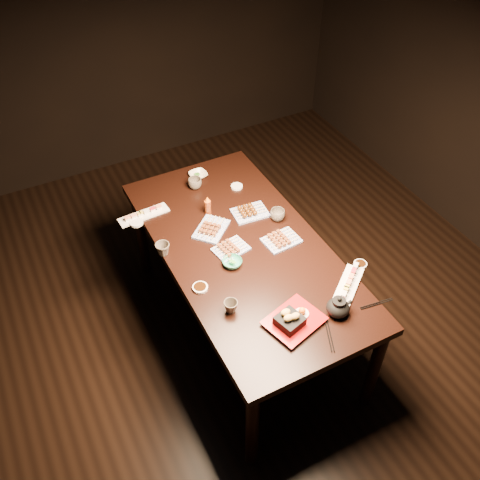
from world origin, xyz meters
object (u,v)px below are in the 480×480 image
(dining_table, at_px, (244,290))
(sushi_platter_far, at_px, (143,213))
(yakitori_plate_center, at_px, (231,247))
(teacup_mid_right, at_px, (278,215))
(teacup_far_left, at_px, (163,249))
(condiment_bottle, at_px, (208,205))
(teacup_far_right, at_px, (195,183))
(yakitori_plate_left, at_px, (211,227))
(yakitori_plate_right, at_px, (281,238))
(edamame_bowl_green, at_px, (232,263))
(edamame_bowl_cream, at_px, (198,175))
(teapot, at_px, (338,306))
(teacup_near_left, at_px, (231,307))
(tempura_tray, at_px, (295,316))
(sushi_platter_near, at_px, (347,286))

(dining_table, height_order, sushi_platter_far, sushi_platter_far)
(yakitori_plate_center, xyz_separation_m, teacup_mid_right, (0.38, 0.11, 0.01))
(teacup_far_left, height_order, condiment_bottle, condiment_bottle)
(dining_table, bearing_deg, teacup_far_right, 77.33)
(sushi_platter_far, distance_m, teacup_far_right, 0.42)
(yakitori_plate_left, bearing_deg, yakitori_plate_right, -82.21)
(condiment_bottle, bearing_deg, teacup_mid_right, -35.40)
(teacup_mid_right, distance_m, condiment_bottle, 0.44)
(dining_table, relative_size, edamame_bowl_green, 15.82)
(yakitori_plate_center, bearing_deg, edamame_bowl_cream, 70.38)
(edamame_bowl_green, xyz_separation_m, teacup_far_left, (-0.32, 0.26, 0.02))
(teacup_mid_right, bearing_deg, yakitori_plate_right, -113.34)
(teapot, bearing_deg, dining_table, 111.91)
(teacup_far_right, bearing_deg, teacup_near_left, -103.92)
(yakitori_plate_left, relative_size, teacup_near_left, 2.99)
(yakitori_plate_center, bearing_deg, dining_table, -23.69)
(yakitori_plate_center, distance_m, edamame_bowl_green, 0.12)
(teacup_mid_right, height_order, condiment_bottle, condiment_bottle)
(tempura_tray, bearing_deg, yakitori_plate_left, 79.65)
(yakitori_plate_center, relative_size, edamame_bowl_green, 1.73)
(yakitori_plate_right, bearing_deg, teacup_near_left, -150.76)
(yakitori_plate_left, xyz_separation_m, teacup_mid_right, (0.41, -0.10, 0.01))
(teacup_far_left, height_order, teapot, teapot)
(tempura_tray, height_order, teacup_far_left, tempura_tray)
(teacup_far_left, bearing_deg, teacup_near_left, -74.13)
(dining_table, distance_m, sushi_platter_far, 0.79)
(tempura_tray, relative_size, teacup_near_left, 3.75)
(sushi_platter_far, xyz_separation_m, yakitori_plate_center, (0.35, -0.53, 0.01))
(yakitori_plate_left, distance_m, teapot, 0.94)
(yakitori_plate_right, distance_m, teapot, 0.61)
(yakitori_plate_left, height_order, condiment_bottle, condiment_bottle)
(yakitori_plate_center, height_order, teacup_far_right, teacup_far_right)
(edamame_bowl_green, xyz_separation_m, teacup_near_left, (-0.16, -0.30, 0.02))
(teacup_mid_right, bearing_deg, edamame_bowl_green, -152.51)
(yakitori_plate_center, distance_m, teacup_near_left, 0.46)
(yakitori_plate_right, distance_m, condiment_bottle, 0.52)
(yakitori_plate_center, bearing_deg, yakitori_plate_left, 87.68)
(yakitori_plate_right, xyz_separation_m, teacup_far_left, (-0.66, 0.22, 0.01))
(teacup_far_right, bearing_deg, edamame_bowl_green, -97.71)
(edamame_bowl_cream, height_order, teapot, teapot)
(sushi_platter_far, bearing_deg, yakitori_plate_right, 133.42)
(tempura_tray, relative_size, teacup_far_right, 3.11)
(sushi_platter_near, distance_m, teacup_far_left, 1.06)
(yakitori_plate_left, bearing_deg, sushi_platter_near, -101.32)
(dining_table, xyz_separation_m, teacup_far_right, (-0.02, 0.66, 0.41))
(dining_table, relative_size, teacup_far_left, 21.54)
(edamame_bowl_cream, bearing_deg, condiment_bottle, -105.02)
(yakitori_plate_left, distance_m, teacup_near_left, 0.64)
(dining_table, xyz_separation_m, sushi_platter_far, (-0.42, 0.54, 0.39))
(edamame_bowl_cream, bearing_deg, dining_table, -93.47)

